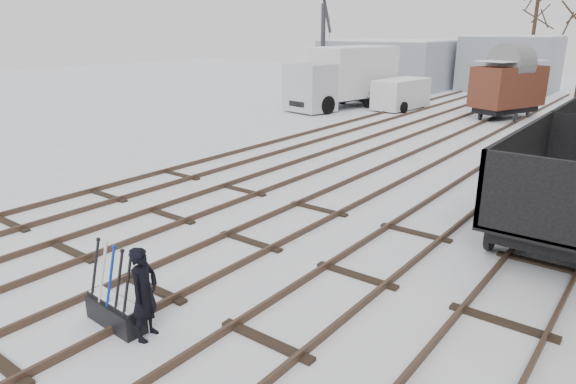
% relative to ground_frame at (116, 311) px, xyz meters
% --- Properties ---
extents(ground, '(120.00, 120.00, 0.00)m').
position_rel_ground_frame_xyz_m(ground, '(-0.54, 1.20, -0.28)').
color(ground, white).
rests_on(ground, ground).
extents(tracks, '(13.90, 52.00, 0.16)m').
position_rel_ground_frame_xyz_m(tracks, '(-0.54, 14.88, -0.21)').
color(tracks, black).
rests_on(tracks, ground).
extents(shed_left, '(10.00, 8.00, 4.10)m').
position_rel_ground_frame_xyz_m(shed_left, '(-13.54, 37.20, 1.76)').
color(shed_left, '#9096A2').
rests_on(shed_left, ground).
extents(shed_right, '(7.00, 6.00, 4.50)m').
position_rel_ground_frame_xyz_m(shed_right, '(-4.54, 41.20, 1.96)').
color(shed_right, '#9096A2').
rests_on(shed_right, ground).
extents(ground_frame, '(1.32, 0.48, 1.49)m').
position_rel_ground_frame_xyz_m(ground_frame, '(0.00, 0.00, 0.00)').
color(ground_frame, black).
rests_on(ground_frame, ground).
extents(worker, '(0.56, 0.70, 1.66)m').
position_rel_ground_frame_xyz_m(worker, '(0.75, 0.10, 0.55)').
color(worker, black).
rests_on(worker, ground).
extents(freight_wagon_a, '(2.59, 6.48, 2.65)m').
position_rel_ground_frame_xyz_m(freight_wagon_a, '(5.46, 9.42, 0.73)').
color(freight_wagon_a, black).
rests_on(freight_wagon_a, ground).
extents(box_van_wagon, '(3.68, 4.86, 3.31)m').
position_rel_ground_frame_xyz_m(box_van_wagon, '(-0.78, 26.88, 1.64)').
color(box_van_wagon, black).
rests_on(box_van_wagon, ground).
extents(lorry, '(3.90, 8.90, 3.90)m').
position_rel_ground_frame_xyz_m(lorry, '(-10.55, 24.94, 1.72)').
color(lorry, black).
rests_on(lorry, ground).
extents(panel_van, '(2.24, 4.52, 1.93)m').
position_rel_ground_frame_xyz_m(panel_van, '(-7.22, 26.58, 0.72)').
color(panel_van, silver).
rests_on(panel_van, ground).
extents(crane, '(2.06, 4.65, 7.83)m').
position_rel_ground_frame_xyz_m(crane, '(-16.87, 32.05, 1.78)').
color(crane, '#2E2E33').
rests_on(crane, ground).
extents(tree_far_left, '(0.30, 0.30, 7.66)m').
position_rel_ground_frame_xyz_m(tree_far_left, '(-3.51, 43.20, 3.54)').
color(tree_far_left, black).
rests_on(tree_far_left, ground).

